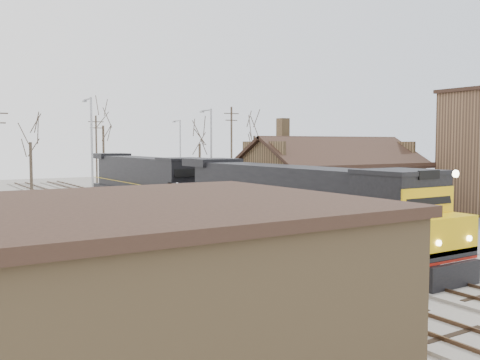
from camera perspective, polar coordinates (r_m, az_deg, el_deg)
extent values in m
plane|color=#9A958B|center=(29.17, 7.78, -7.70)|extent=(140.00, 140.00, 0.00)
cube|color=#5C5C61|center=(29.17, 7.78, -7.67)|extent=(60.00, 9.00, 0.03)
cube|color=#5C5C61|center=(45.02, 22.30, -3.80)|extent=(22.00, 26.00, 0.03)
cube|color=#9A958B|center=(41.62, -5.60, -4.08)|extent=(3.40, 90.00, 0.12)
cube|color=#473323|center=(41.30, -6.49, -4.00)|extent=(0.08, 90.00, 0.14)
cube|color=#473323|center=(41.93, -4.72, -3.87)|extent=(0.08, 90.00, 0.14)
cube|color=#9A958B|center=(39.85, -11.42, -4.51)|extent=(3.40, 90.00, 0.12)
cube|color=#473323|center=(39.59, -12.39, -4.41)|extent=(0.08, 90.00, 0.14)
cube|color=#473323|center=(40.08, -10.46, -4.28)|extent=(0.08, 90.00, 0.14)
cube|color=olive|center=(45.67, 9.72, -0.95)|extent=(14.00, 8.00, 4.00)
cube|color=black|center=(45.54, 9.75, 1.68)|extent=(15.20, 9.20, 0.30)
cube|color=black|center=(43.82, 11.78, 2.87)|extent=(15.00, 4.71, 2.66)
cube|color=black|center=(47.25, 7.91, 2.99)|extent=(15.00, 4.71, 2.66)
cube|color=olive|center=(44.14, 4.60, 5.16)|extent=(0.80, 0.80, 2.20)
cube|color=#8F6849|center=(48.50, 24.25, 2.59)|extent=(5.00, 5.00, 10.00)
cube|color=olive|center=(15.40, -10.86, -10.74)|extent=(12.00, 10.00, 4.00)
cube|color=black|center=(15.00, -10.97, -2.77)|extent=(12.40, 10.40, 0.30)
cube|color=black|center=(25.58, 14.91, -8.13)|extent=(2.66, 4.25, 1.06)
cube|color=black|center=(36.27, -1.31, -4.42)|extent=(2.66, 4.25, 1.06)
cube|color=black|center=(30.48, 5.37, -4.44)|extent=(3.19, 21.27, 0.37)
cube|color=maroon|center=(30.51, 5.36, -4.87)|extent=(3.21, 21.27, 0.13)
cube|color=black|center=(31.34, 3.91, -1.16)|extent=(2.77, 15.42, 2.98)
cube|color=black|center=(24.54, 16.65, -2.75)|extent=(3.19, 2.98, 2.98)
cube|color=#E6B70C|center=(23.52, 19.93, -5.34)|extent=(3.19, 1.91, 1.49)
cube|color=black|center=(23.21, 21.92, -9.53)|extent=(2.98, 0.25, 1.06)
cylinder|color=#FFF2CC|center=(22.68, 22.02, 0.63)|extent=(0.30, 0.10, 0.30)
cube|color=black|center=(43.23, -6.72, -3.09)|extent=(2.66, 4.25, 1.06)
cube|color=black|center=(55.97, -12.80, -1.55)|extent=(2.66, 4.25, 1.06)
cube|color=black|center=(49.44, -10.16, -1.24)|extent=(3.19, 21.27, 0.37)
cube|color=maroon|center=(49.47, -10.16, -1.51)|extent=(3.21, 21.27, 0.13)
cube|color=black|center=(50.56, -10.75, 0.74)|extent=(2.77, 15.42, 2.98)
cube|color=black|center=(42.13, -6.19, 0.15)|extent=(3.19, 2.98, 2.98)
cube|color=black|center=(40.59, -5.06, -1.27)|extent=(3.19, 1.91, 1.49)
cube|color=black|center=(39.84, -4.35, -3.68)|extent=(2.98, 0.25, 1.06)
cylinder|color=#A5A8AD|center=(28.26, 19.48, -4.52)|extent=(0.13, 0.13, 3.65)
cube|color=silver|center=(28.10, 19.54, -1.94)|extent=(0.93, 0.31, 0.96)
cube|color=silver|center=(28.10, 19.54, -1.94)|extent=(0.93, 0.31, 0.96)
cube|color=black|center=(28.19, 19.51, -3.42)|extent=(0.83, 0.38, 0.14)
cylinder|color=#B20C0C|center=(27.81, 19.19, -3.51)|extent=(0.23, 0.14, 0.22)
cylinder|color=#B20C0C|center=(28.57, 19.82, -3.33)|extent=(0.23, 0.14, 0.22)
cube|color=#A5A8AD|center=(28.42, 19.43, -6.52)|extent=(0.37, 0.27, 0.46)
cylinder|color=#A5A8AD|center=(30.27, -6.69, -3.73)|extent=(0.13, 0.13, 3.68)
cube|color=silver|center=(30.13, -6.71, -1.30)|extent=(0.96, 0.18, 0.96)
cube|color=silver|center=(30.13, -6.71, -1.30)|extent=(0.96, 0.18, 0.96)
cube|color=black|center=(30.20, -6.69, -2.69)|extent=(0.84, 0.27, 0.14)
cylinder|color=#B20C0C|center=(30.33, -5.94, -2.66)|extent=(0.23, 0.11, 0.22)
cylinder|color=#B20C0C|center=(30.09, -7.45, -2.73)|extent=(0.23, 0.11, 0.22)
cube|color=#A5A8AD|center=(30.43, -6.67, -5.62)|extent=(0.37, 0.28, 0.46)
cylinder|color=#A5A8AD|center=(42.42, -15.50, 2.21)|extent=(0.18, 0.18, 9.36)
cylinder|color=#A5A8AD|center=(43.40, -15.96, 8.29)|extent=(0.12, 1.80, 0.12)
cube|color=#A5A8AD|center=(44.16, -16.25, 8.08)|extent=(0.25, 0.50, 0.12)
cylinder|color=#A5A8AD|center=(47.92, -3.09, 2.27)|extent=(0.18, 0.18, 8.92)
cylinder|color=#A5A8AD|center=(48.78, -3.62, 7.43)|extent=(0.12, 1.80, 0.12)
cube|color=#A5A8AD|center=(49.48, -4.07, 7.26)|extent=(0.25, 0.50, 0.12)
cylinder|color=#A5A8AD|center=(64.36, -6.38, 2.57)|extent=(0.18, 0.18, 8.63)
cylinder|color=#A5A8AD|center=(65.21, -6.75, 6.28)|extent=(0.12, 1.80, 0.12)
cube|color=#A5A8AD|center=(65.93, -7.05, 6.17)|extent=(0.25, 0.50, 0.12)
cylinder|color=#382D23|center=(71.83, -15.06, 2.91)|extent=(0.24, 0.24, 9.41)
cube|color=#382D23|center=(71.87, -15.12, 6.02)|extent=(2.00, 0.10, 0.10)
cube|color=#382D23|center=(71.85, -15.10, 5.39)|extent=(1.60, 0.10, 0.10)
cylinder|color=#382D23|center=(63.96, -0.91, 3.27)|extent=(0.24, 0.24, 10.17)
cube|color=#382D23|center=(64.05, -0.92, 7.11)|extent=(2.00, 0.10, 0.10)
cube|color=#382D23|center=(64.01, -0.92, 6.39)|extent=(1.60, 0.10, 0.10)
cylinder|color=#382D23|center=(59.78, -21.39, 0.93)|extent=(0.32, 0.32, 5.97)
cylinder|color=#382D23|center=(75.29, -14.34, 2.52)|extent=(0.32, 0.32, 8.23)
cylinder|color=#382D23|center=(69.15, -4.31, 1.50)|extent=(0.32, 0.32, 5.79)
cylinder|color=#382D23|center=(69.20, 1.54, 1.93)|extent=(0.32, 0.32, 6.79)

